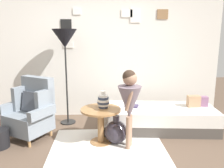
# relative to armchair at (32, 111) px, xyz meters

# --- Properties ---
(ground_plane) EXTENTS (12.00, 12.00, 0.00)m
(ground_plane) POSITION_rel_armchair_xyz_m (1.15, -0.88, -0.44)
(ground_plane) COLOR brown
(gallery_wall) EXTENTS (4.80, 0.12, 2.60)m
(gallery_wall) POSITION_rel_armchair_xyz_m (1.15, 1.07, 0.86)
(gallery_wall) COLOR silver
(gallery_wall) RESTS_ON ground
(rug) EXTENTS (1.67, 1.30, 0.01)m
(rug) POSITION_rel_armchair_xyz_m (1.21, -0.44, -0.43)
(rug) COLOR silver
(rug) RESTS_ON ground
(armchair) EXTENTS (0.90, 0.84, 0.97)m
(armchair) POSITION_rel_armchair_xyz_m (0.00, 0.00, 0.00)
(armchair) COLOR tan
(armchair) RESTS_ON ground
(daybed) EXTENTS (1.97, 0.97, 0.40)m
(daybed) POSITION_rel_armchair_xyz_m (2.14, 0.18, -0.24)
(daybed) COLOR #4C4742
(daybed) RESTS_ON ground
(pillow_head) EXTENTS (0.18, 0.14, 0.17)m
(pillow_head) POSITION_rel_armchair_xyz_m (2.92, 0.22, 0.05)
(pillow_head) COLOR gray
(pillow_head) RESTS_ON daybed
(pillow_mid) EXTENTS (0.22, 0.13, 0.20)m
(pillow_mid) POSITION_rel_armchair_xyz_m (2.74, 0.19, 0.06)
(pillow_mid) COLOR tan
(pillow_mid) RESTS_ON daybed
(side_table) EXTENTS (0.61, 0.61, 0.55)m
(side_table) POSITION_rel_armchair_xyz_m (1.11, -0.29, -0.04)
(side_table) COLOR #9E7042
(side_table) RESTS_ON ground
(vase_striped) EXTENTS (0.18, 0.18, 0.26)m
(vase_striped) POSITION_rel_armchair_xyz_m (1.16, -0.24, 0.22)
(vase_striped) COLOR #2D384C
(vase_striped) RESTS_ON side_table
(floor_lamp) EXTENTS (0.44, 0.44, 1.74)m
(floor_lamp) POSITION_rel_armchair_xyz_m (0.49, 0.58, 1.08)
(floor_lamp) COLOR black
(floor_lamp) RESTS_ON ground
(person_child) EXTENTS (0.34, 0.34, 1.16)m
(person_child) POSITION_rel_armchair_xyz_m (1.52, -0.48, 0.31)
(person_child) COLOR #A37A60
(person_child) RESTS_ON ground
(book_on_daybed) EXTENTS (0.26, 0.22, 0.03)m
(book_on_daybed) POSITION_rel_armchair_xyz_m (1.66, 0.25, -0.02)
(book_on_daybed) COLOR #42385D
(book_on_daybed) RESTS_ON daybed
(demijohn_near) EXTENTS (0.35, 0.35, 0.44)m
(demijohn_near) POSITION_rel_armchair_xyz_m (1.34, -0.31, -0.26)
(demijohn_near) COLOR #332D38
(demijohn_near) RESTS_ON ground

